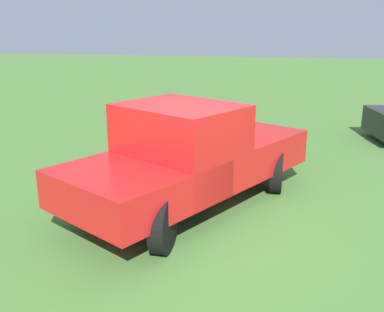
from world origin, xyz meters
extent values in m
plane|color=#477533|center=(0.00, 0.00, 0.00)|extent=(80.00, 80.00, 0.00)
cylinder|color=black|center=(2.51, 0.20, 0.42)|extent=(0.84, 0.22, 0.84)
cylinder|color=black|center=(1.74, -1.20, 0.42)|extent=(0.84, 0.22, 0.84)
cylinder|color=black|center=(-0.19, 1.67, 0.42)|extent=(0.84, 0.22, 0.84)
cylinder|color=black|center=(-0.95, 0.26, 0.42)|extent=(0.84, 0.22, 0.84)
cube|color=red|center=(2.04, -0.45, 0.76)|extent=(2.59, 2.59, 0.64)
cube|color=red|center=(0.52, 0.37, 1.14)|extent=(2.26, 2.41, 1.40)
cube|color=slate|center=(0.52, 0.37, 1.58)|extent=(1.98, 2.16, 0.48)
cube|color=red|center=(-0.32, 0.83, 0.74)|extent=(2.93, 2.77, 0.60)
cube|color=silver|center=(2.83, -0.89, 0.50)|extent=(0.98, 1.66, 0.16)
camera|label=1|loc=(-6.23, -1.30, 3.05)|focal=40.54mm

